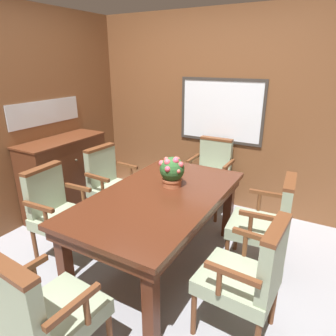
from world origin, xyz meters
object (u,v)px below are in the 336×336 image
Objects in this scene: chair_head_far at (211,172)px; chair_right_near at (248,275)px; chair_left_near at (58,210)px; chair_right_far at (267,220)px; potted_plant at (172,171)px; sideboard_cabinet at (66,177)px; dining_table at (160,204)px; chair_head_near at (44,313)px; chair_left_far at (111,183)px.

chair_head_far is 1.00× the size of chair_right_near.
chair_head_far is (0.89, 1.68, 0.00)m from chair_left_near.
chair_right_far is 3.16× the size of potted_plant.
sideboard_cabinet reaches higher than chair_left_near.
chair_right_near is 0.86× the size of sideboard_cabinet.
sideboard_cabinet is at bearing -102.37° from chair_right_near.
chair_head_near is (-0.00, -1.28, -0.13)m from dining_table.
chair_head_far is 1.16m from potted_plant.
chair_head_far is (-0.02, 2.59, 0.00)m from chair_head_near.
chair_left_far is at bearing -109.70° from chair_right_near.
chair_right_far is at bearing -85.80° from chair_left_far.
potted_plant is at bearing -86.45° from chair_head_near.
chair_right_near is at bearing -15.87° from sideboard_cabinet.
sideboard_cabinet reaches higher than chair_right_near.
chair_left_near is at bearing -147.16° from potted_plant.
chair_right_far is at bearing -173.06° from chair_right_near.
chair_head_far is 1.83m from sideboard_cabinet.
chair_left_far and chair_right_near have the same top height.
potted_plant reaches higher than chair_right_near.
chair_head_far is at bearing -147.37° from chair_right_near.
sideboard_cabinet reaches higher than chair_head_far.
sideboard_cabinet reaches higher than chair_head_near.
chair_right_far is 2.44m from sideboard_cabinet.
chair_left_far is (-0.91, 0.40, -0.13)m from dining_table.
chair_left_far and chair_left_near have the same top height.
chair_right_near is 3.16× the size of potted_plant.
chair_left_far and chair_head_near have the same top height.
chair_right_near is at bearing -61.01° from chair_head_far.
chair_right_far is at bearing 12.53° from potted_plant.
sideboard_cabinet reaches higher than dining_table.
chair_head_near is 1.00× the size of chair_left_near.
dining_table is 0.33m from potted_plant.
chair_right_far is at bearing 25.04° from dining_table.
chair_right_near is at bearing -93.25° from chair_left_near.
chair_right_near is at bearing -33.26° from potted_plant.
chair_right_far is (1.79, 0.78, 0.00)m from chair_left_near.
sideboard_cabinet is at bearing -92.94° from chair_right_far.
chair_left_far is 0.78m from chair_left_near.
chair_head_near is at bearing -32.44° from chair_right_far.
chair_left_near and chair_right_near have the same top height.
chair_left_near is 1.00× the size of chair_right_near.
chair_left_far is at bearing 156.33° from dining_table.
chair_head_near and chair_head_far have the same top height.
sideboard_cabinet is (-1.57, 0.11, -0.40)m from potted_plant.
chair_head_near is 3.16× the size of potted_plant.
chair_left_far is at bearing 6.63° from sideboard_cabinet.
chair_left_near is at bearing -71.23° from chair_right_far.
chair_left_near is at bearing -86.80° from chair_right_near.
potted_plant is 1.63m from sideboard_cabinet.
chair_right_far is (0.87, 0.41, -0.13)m from dining_table.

